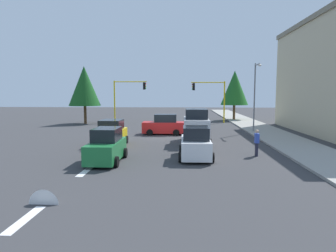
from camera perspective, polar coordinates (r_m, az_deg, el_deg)
name	(u,v)px	position (r m, az deg, el deg)	size (l,w,h in m)	color
ground_plane	(161,137)	(27.59, -1.24, -2.13)	(120.00, 120.00, 0.00)	#353538
sidewalk_kerb	(264,130)	(33.56, 17.60, -0.81)	(80.00, 4.00, 0.15)	gray
lane_arrow_near	(91,167)	(16.96, -14.42, -7.57)	(2.40, 1.10, 1.10)	silver
lane_arrow_mid	(37,210)	(11.62, -23.52, -14.33)	(2.40, 1.10, 1.10)	silver
traffic_signal_far_right	(127,93)	(41.94, -7.68, 6.20)	(0.36, 4.59, 5.72)	yellow
traffic_signal_far_left	(211,94)	(41.39, 8.11, 6.09)	(0.36, 4.59, 5.62)	yellow
street_lamp_curbside	(256,90)	(31.67, 16.20, 6.59)	(2.15, 0.28, 7.00)	slate
tree_opposite_side	(84,86)	(41.34, -15.51, 7.28)	(4.13, 4.13, 7.54)	brown
tree_roadside_far	(235,88)	(45.85, 12.46, 7.05)	(4.02, 4.02, 7.33)	brown
delivery_van_silver	(196,127)	(24.22, 5.29, -0.26)	(4.80, 2.22, 2.77)	#B2B5BA
car_red	(164,125)	(29.45, -0.75, 0.16)	(2.10, 4.06, 1.98)	red
car_green	(106,147)	(17.96, -11.55, -3.84)	(3.98, 1.92, 1.98)	#1E7238
car_yellow	(111,134)	(23.48, -10.69, -1.48)	(3.92, 2.11, 1.98)	yellow
car_white	(196,144)	(18.62, 5.23, -3.38)	(3.85, 2.05, 1.98)	white
pedestrian_crossing	(257,142)	(20.00, 16.42, -2.91)	(0.40, 0.24, 1.70)	#262638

